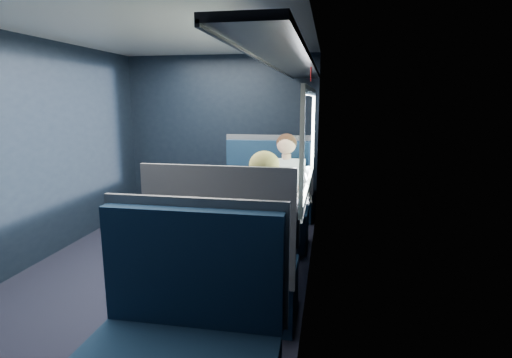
% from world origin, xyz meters
% --- Properties ---
extents(ground, '(2.80, 4.20, 0.01)m').
position_xyz_m(ground, '(0.00, 0.00, -0.01)').
color(ground, black).
extents(room_shell, '(3.00, 4.40, 2.40)m').
position_xyz_m(room_shell, '(0.02, 0.00, 1.48)').
color(room_shell, black).
rests_on(room_shell, ground).
extents(table, '(0.62, 1.00, 0.74)m').
position_xyz_m(table, '(1.03, 0.00, 0.66)').
color(table, '#54565E').
rests_on(table, ground).
extents(seat_bay_near, '(1.04, 0.62, 1.26)m').
position_xyz_m(seat_bay_near, '(0.83, 0.87, 0.43)').
color(seat_bay_near, '#0C1E36').
rests_on(seat_bay_near, ground).
extents(seat_bay_far, '(1.04, 0.62, 1.26)m').
position_xyz_m(seat_bay_far, '(0.85, -0.87, 0.41)').
color(seat_bay_far, '#0C1E36').
rests_on(seat_bay_far, ground).
extents(seat_row_front, '(1.04, 0.51, 1.16)m').
position_xyz_m(seat_row_front, '(0.85, 1.80, 0.41)').
color(seat_row_front, '#0C1E36').
rests_on(seat_row_front, ground).
extents(seat_row_back, '(1.04, 0.51, 1.16)m').
position_xyz_m(seat_row_back, '(0.85, -1.80, 0.41)').
color(seat_row_back, '#0C1E36').
rests_on(seat_row_back, ground).
extents(man, '(0.53, 0.56, 1.32)m').
position_xyz_m(man, '(1.10, 0.70, 0.72)').
color(man, black).
rests_on(man, ground).
extents(woman, '(0.53, 0.56, 1.32)m').
position_xyz_m(woman, '(1.10, -0.71, 0.73)').
color(woman, black).
rests_on(woman, ground).
extents(papers, '(0.58, 0.82, 0.01)m').
position_xyz_m(papers, '(1.03, -0.11, 0.74)').
color(papers, white).
rests_on(papers, table).
extents(laptop, '(0.27, 0.34, 0.24)m').
position_xyz_m(laptop, '(1.32, 0.08, 0.81)').
color(laptop, silver).
rests_on(laptop, table).
extents(bottle_small, '(0.06, 0.06, 0.21)m').
position_xyz_m(bottle_small, '(1.23, 0.37, 0.83)').
color(bottle_small, silver).
rests_on(bottle_small, table).
extents(cup, '(0.07, 0.07, 0.09)m').
position_xyz_m(cup, '(1.33, 0.44, 0.78)').
color(cup, white).
rests_on(cup, table).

